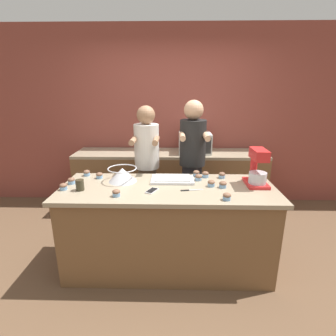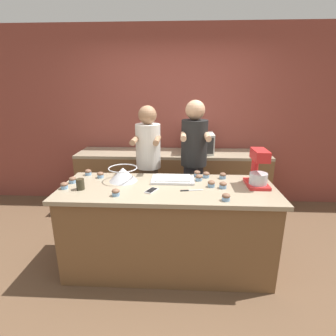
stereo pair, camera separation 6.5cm
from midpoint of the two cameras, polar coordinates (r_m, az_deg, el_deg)
name	(u,v)px [view 1 (the left image)]	position (r m, az deg, el deg)	size (l,w,h in m)	color
ground_plane	(168,264)	(2.99, -0.68, -20.10)	(16.00, 16.00, 0.00)	brown
back_wall	(171,118)	(4.15, 0.13, 10.77)	(10.00, 0.06, 2.70)	brown
island_counter	(168,227)	(2.75, -0.72, -12.71)	(2.09, 0.80, 0.88)	brown
back_counter	(170,180)	(4.02, 0.01, -2.73)	(2.80, 0.60, 0.89)	brown
person_left	(147,168)	(3.22, -5.14, -0.01)	(0.32, 0.49, 1.61)	brown
person_right	(192,166)	(3.20, 4.70, 0.48)	(0.33, 0.50, 1.68)	#232328
stand_mixer	(257,169)	(2.69, 18.20, -0.28)	(0.20, 0.30, 0.36)	red
mixing_bowl	(122,174)	(2.73, -10.55, -1.33)	(0.30, 0.30, 0.14)	#BCBCC1
baking_tray	(173,179)	(2.71, 0.30, -2.43)	(0.44, 0.27, 0.04)	silver
microwave_oven	(195,143)	(3.86, 5.37, 5.48)	(0.46, 0.39, 0.29)	silver
cell_phone	(152,191)	(2.46, -4.30, -4.95)	(0.13, 0.16, 0.01)	silver
drinking_glass	(80,185)	(2.60, -19.32, -3.52)	(0.08, 0.08, 0.10)	#332D1E
knife	(191,190)	(2.47, 4.19, -4.84)	(0.22, 0.05, 0.01)	#BCBCC1
cupcake_0	(211,183)	(2.59, 8.67, -3.31)	(0.07, 0.07, 0.06)	#759EC6
cupcake_1	(71,181)	(2.81, -20.92, -2.61)	(0.07, 0.07, 0.06)	#759EC6
cupcake_2	(99,175)	(2.89, -15.34, -1.55)	(0.07, 0.07, 0.06)	#759EC6
cupcake_3	(222,175)	(2.84, 11.01, -1.52)	(0.07, 0.07, 0.06)	#759EC6
cupcake_4	(205,174)	(2.84, 7.51, -1.38)	(0.07, 0.07, 0.06)	#759EC6
cupcake_5	(63,186)	(2.68, -22.46, -3.74)	(0.07, 0.07, 0.06)	#759EC6
cupcake_6	(223,184)	(2.57, 11.15, -3.53)	(0.07, 0.07, 0.06)	#759EC6
cupcake_7	(116,193)	(2.38, -11.97, -5.31)	(0.07, 0.07, 0.06)	#759EC6
cupcake_8	(87,173)	(3.01, -17.87, -1.01)	(0.07, 0.07, 0.06)	#759EC6
cupcake_9	(198,177)	(2.74, 5.95, -2.03)	(0.07, 0.07, 0.06)	#759EC6
cupcake_10	(196,173)	(2.87, 5.54, -1.14)	(0.07, 0.07, 0.06)	#759EC6
cupcake_11	(227,196)	(2.31, 11.89, -6.07)	(0.07, 0.07, 0.06)	#759EC6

